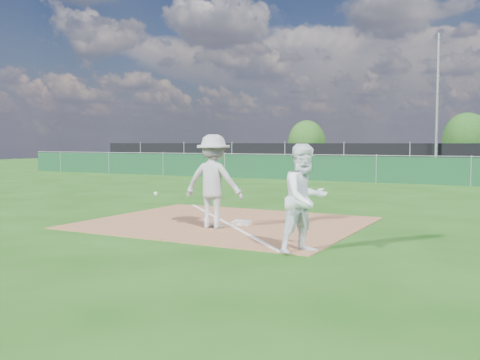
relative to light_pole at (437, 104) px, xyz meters
The scene contains 15 objects.
ground 13.40m from the light_pole, 96.74° to the right, with size 90.00×90.00×0.00m, color #1A4D10.
infield_dirt 22.11m from the light_pole, 93.95° to the right, with size 6.00×5.00×0.02m, color #8F5B39.
foul_line 22.11m from the light_pole, 93.95° to the right, with size 0.08×7.00×0.01m, color white.
green_fence 8.55m from the light_pole, 101.02° to the right, with size 44.00×0.05×1.20m, color #0F391E.
dirt_mound 8.46m from the light_pole, 147.13° to the right, with size 3.38×2.60×1.17m, color #A0774D.
black_fence 3.46m from the light_pole, 168.69° to the left, with size 46.00×0.04×1.80m, color black.
parking_lot 6.80m from the light_pole, 105.80° to the left, with size 46.00×9.00×0.01m, color black.
light_pole is the anchor object (origin of this frame).
first_base 22.20m from the light_pole, 92.63° to the right, with size 0.38×0.38×0.08m, color white.
play_at_first 22.73m from the light_pole, 93.37° to the right, with size 2.11×0.91×1.99m.
runner 24.19m from the light_pole, 86.87° to the right, with size 0.88×0.69×1.82m, color white.
car_left 11.05m from the light_pole, 147.32° to the left, with size 1.57×3.89×1.33m, color #93959A.
car_mid 7.26m from the light_pole, 132.61° to the left, with size 1.61×4.61×1.52m, color black.
tree_left 16.25m from the light_pole, 138.11° to the left, with size 3.15×3.15×3.73m.
tree_mid 10.54m from the light_pole, 86.29° to the left, with size 3.42×3.42×4.05m.
Camera 1 is at (6.00, -9.50, 1.83)m, focal length 40.00 mm.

